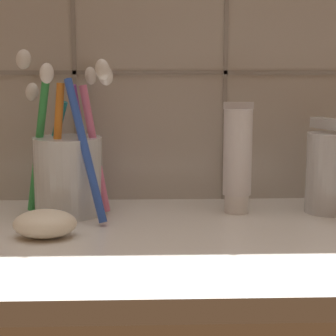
# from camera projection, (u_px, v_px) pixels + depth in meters

# --- Properties ---
(sink_counter) EXTENTS (0.75, 0.33, 0.02)m
(sink_counter) POSITION_uv_depth(u_px,v_px,m) (225.00, 243.00, 0.57)
(sink_counter) COLOR silver
(sink_counter) RESTS_ON ground
(tile_wall_backsplash) EXTENTS (0.85, 0.02, 0.48)m
(tile_wall_backsplash) POSITION_uv_depth(u_px,v_px,m) (210.00, 25.00, 0.70)
(tile_wall_backsplash) COLOR #B7B2A8
(tile_wall_backsplash) RESTS_ON ground
(toothbrush_cup) EXTENTS (0.12, 0.14, 0.19)m
(toothbrush_cup) POSITION_uv_depth(u_px,v_px,m) (68.00, 168.00, 0.64)
(toothbrush_cup) COLOR silver
(toothbrush_cup) RESTS_ON sink_counter
(toothpaste_tube) EXTENTS (0.03, 0.03, 0.13)m
(toothpaste_tube) POSITION_uv_depth(u_px,v_px,m) (237.00, 159.00, 0.65)
(toothpaste_tube) COLOR white
(toothpaste_tube) RESTS_ON sink_counter
(sink_faucet) EXTENTS (0.06, 0.11, 0.11)m
(sink_faucet) POSITION_uv_depth(u_px,v_px,m) (333.00, 169.00, 0.64)
(sink_faucet) COLOR silver
(sink_faucet) RESTS_ON sink_counter
(soap_bar) EXTENTS (0.06, 0.05, 0.03)m
(soap_bar) POSITION_uv_depth(u_px,v_px,m) (45.00, 224.00, 0.56)
(soap_bar) COLOR silver
(soap_bar) RESTS_ON sink_counter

